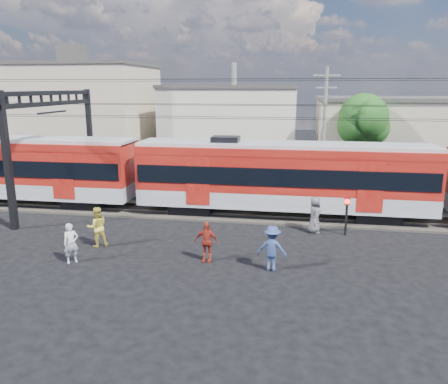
{
  "coord_description": "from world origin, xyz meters",
  "views": [
    {
      "loc": [
        4.18,
        -15.89,
        7.16
      ],
      "look_at": [
        0.69,
        5.0,
        2.04
      ],
      "focal_mm": 35.0,
      "sensor_mm": 36.0,
      "label": 1
    }
  ],
  "objects_px": {
    "commuter_train": "(286,175)",
    "crossing_signal": "(347,210)",
    "pedestrian_a": "(71,243)",
    "pedestrian_c": "(272,248)"
  },
  "relations": [
    {
      "from": "pedestrian_a",
      "to": "crossing_signal",
      "type": "relative_size",
      "value": 0.89
    },
    {
      "from": "crossing_signal",
      "to": "pedestrian_a",
      "type": "bearing_deg",
      "value": -155.01
    },
    {
      "from": "commuter_train",
      "to": "pedestrian_a",
      "type": "relative_size",
      "value": 29.81
    },
    {
      "from": "pedestrian_c",
      "to": "crossing_signal",
      "type": "bearing_deg",
      "value": -118.32
    },
    {
      "from": "commuter_train",
      "to": "crossing_signal",
      "type": "distance_m",
      "value": 4.19
    },
    {
      "from": "pedestrian_a",
      "to": "pedestrian_c",
      "type": "relative_size",
      "value": 0.91
    },
    {
      "from": "pedestrian_a",
      "to": "crossing_signal",
      "type": "bearing_deg",
      "value": -18.5
    },
    {
      "from": "commuter_train",
      "to": "crossing_signal",
      "type": "relative_size",
      "value": 26.55
    },
    {
      "from": "commuter_train",
      "to": "pedestrian_c",
      "type": "height_order",
      "value": "commuter_train"
    },
    {
      "from": "pedestrian_a",
      "to": "crossing_signal",
      "type": "xyz_separation_m",
      "value": [
        11.62,
        5.42,
        0.47
      ]
    }
  ]
}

